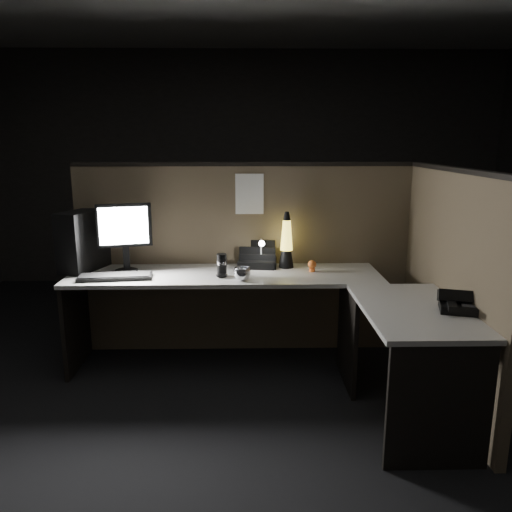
{
  "coord_description": "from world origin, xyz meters",
  "views": [
    {
      "loc": [
        0.01,
        -2.98,
        1.69
      ],
      "look_at": [
        0.08,
        0.35,
        0.92
      ],
      "focal_mm": 35.0,
      "sensor_mm": 36.0,
      "label": 1
    }
  ],
  "objects_px": {
    "pc_tower": "(84,240)",
    "lava_lamp": "(286,245)",
    "monitor": "(125,231)",
    "keyboard": "(115,277)",
    "desk_phone": "(458,302)"
  },
  "relations": [
    {
      "from": "keyboard",
      "to": "desk_phone",
      "type": "bearing_deg",
      "value": -25.32
    },
    {
      "from": "keyboard",
      "to": "desk_phone",
      "type": "relative_size",
      "value": 1.97
    },
    {
      "from": "pc_tower",
      "to": "monitor",
      "type": "xyz_separation_m",
      "value": [
        0.33,
        -0.08,
        0.08
      ]
    },
    {
      "from": "monitor",
      "to": "keyboard",
      "type": "bearing_deg",
      "value": -115.68
    },
    {
      "from": "desk_phone",
      "to": "monitor",
      "type": "bearing_deg",
      "value": 173.02
    },
    {
      "from": "pc_tower",
      "to": "monitor",
      "type": "distance_m",
      "value": 0.35
    },
    {
      "from": "lava_lamp",
      "to": "desk_phone",
      "type": "xyz_separation_m",
      "value": [
        0.92,
        -1.03,
        -0.13
      ]
    },
    {
      "from": "monitor",
      "to": "keyboard",
      "type": "relative_size",
      "value": 1.0
    },
    {
      "from": "monitor",
      "to": "lava_lamp",
      "type": "distance_m",
      "value": 1.22
    },
    {
      "from": "lava_lamp",
      "to": "keyboard",
      "type": "bearing_deg",
      "value": -166.64
    },
    {
      "from": "pc_tower",
      "to": "keyboard",
      "type": "xyz_separation_m",
      "value": [
        0.29,
        -0.28,
        -0.21
      ]
    },
    {
      "from": "monitor",
      "to": "keyboard",
      "type": "xyz_separation_m",
      "value": [
        -0.04,
        -0.2,
        -0.3
      ]
    },
    {
      "from": "monitor",
      "to": "keyboard",
      "type": "height_order",
      "value": "monitor"
    },
    {
      "from": "pc_tower",
      "to": "lava_lamp",
      "type": "xyz_separation_m",
      "value": [
        1.54,
        0.02,
        -0.04
      ]
    },
    {
      "from": "pc_tower",
      "to": "monitor",
      "type": "height_order",
      "value": "monitor"
    }
  ]
}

